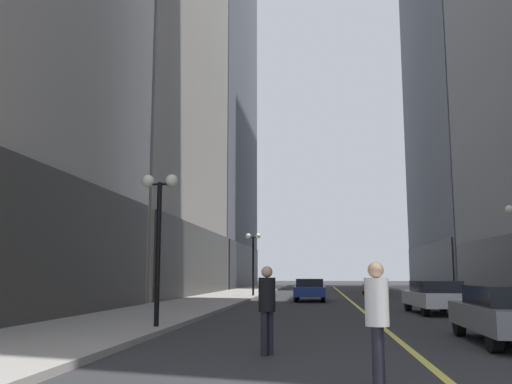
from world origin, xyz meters
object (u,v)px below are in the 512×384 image
(car_white, at_px, (435,296))
(car_blue, at_px, (310,289))
(car_grey, at_px, (511,312))
(pedestrian_in_white_shirt, at_px, (377,314))
(car_red, at_px, (375,286))
(pedestrian_in_black_coat, at_px, (267,303))
(street_lamp_left_far, at_px, (253,250))
(street_lamp_left_near, at_px, (159,215))

(car_white, distance_m, car_blue, 11.73)
(car_grey, xyz_separation_m, pedestrian_in_white_shirt, (-3.54, -5.33, 0.31))
(car_red, bearing_deg, car_grey, -89.99)
(car_red, distance_m, pedestrian_in_white_shirt, 36.85)
(car_white, bearing_deg, car_red, 90.87)
(car_blue, distance_m, pedestrian_in_black_coat, 22.83)
(car_red, bearing_deg, street_lamp_left_far, -144.53)
(car_red, distance_m, street_lamp_left_near, 30.90)
(street_lamp_left_near, height_order, street_lamp_left_far, same)
(car_grey, distance_m, pedestrian_in_white_shirt, 6.41)
(car_red, height_order, street_lamp_left_far, street_lamp_left_far)
(car_blue, relative_size, pedestrian_in_black_coat, 2.71)
(car_grey, xyz_separation_m, car_white, (0.32, 10.03, -0.00))
(car_blue, xyz_separation_m, street_lamp_left_near, (-3.97, -18.68, 2.54))
(car_red, xyz_separation_m, street_lamp_left_near, (-8.86, -29.49, 2.54))
(car_blue, bearing_deg, street_lamp_left_near, -101.99)
(car_white, relative_size, car_red, 0.98)
(pedestrian_in_black_coat, distance_m, street_lamp_left_near, 5.85)
(car_grey, relative_size, car_white, 0.99)
(car_grey, distance_m, car_red, 31.35)
(car_grey, bearing_deg, street_lamp_left_near, 168.17)
(car_red, distance_m, pedestrian_in_black_coat, 34.06)
(pedestrian_in_black_coat, relative_size, street_lamp_left_far, 0.39)
(car_grey, bearing_deg, car_white, 88.19)
(car_grey, xyz_separation_m, street_lamp_left_far, (-8.86, 25.04, 2.54))
(car_red, relative_size, pedestrian_in_white_shirt, 2.66)
(street_lamp_left_far, bearing_deg, street_lamp_left_near, -90.00)
(car_red, relative_size, street_lamp_left_far, 1.06)
(pedestrian_in_white_shirt, xyz_separation_m, street_lamp_left_far, (-5.32, 30.37, 2.23))
(pedestrian_in_white_shirt, bearing_deg, street_lamp_left_far, 99.94)
(car_blue, relative_size, pedestrian_in_white_shirt, 2.69)
(car_blue, distance_m, street_lamp_left_far, 6.51)
(car_grey, relative_size, car_red, 0.97)
(car_blue, bearing_deg, pedestrian_in_black_coat, -91.24)
(car_white, height_order, car_blue, same)
(car_white, relative_size, street_lamp_left_near, 1.04)
(pedestrian_in_black_coat, distance_m, pedestrian_in_white_shirt, 3.57)
(car_red, bearing_deg, pedestrian_in_white_shirt, -95.50)
(pedestrian_in_black_coat, xyz_separation_m, pedestrian_in_white_shirt, (1.85, -3.05, 0.01))
(street_lamp_left_far, bearing_deg, car_red, 35.47)
(car_grey, bearing_deg, street_lamp_left_far, 109.49)
(car_white, bearing_deg, car_grey, -91.81)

